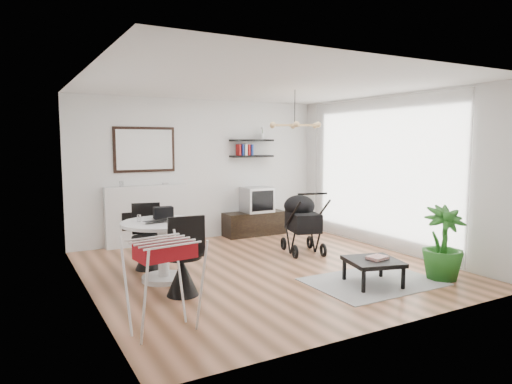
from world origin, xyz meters
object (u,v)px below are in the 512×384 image
stroller (302,225)px  potted_plant (443,243)px  coffee_table (373,262)px  dining_table (163,242)px  crt_tv (257,199)px  fireplace (147,208)px  tv_console (254,223)px  drying_rack (164,284)px

stroller → potted_plant: (0.79, -2.24, 0.04)m
stroller → coffee_table: bearing=-81.7°
dining_table → crt_tv: bearing=38.7°
fireplace → stroller: fireplace is taller
tv_console → crt_tv: bearing=-3.2°
tv_console → dining_table: (-2.56, -2.10, 0.30)m
tv_console → crt_tv: crt_tv is taller
fireplace → tv_console: bearing=-4.1°
tv_console → coffee_table: size_ratio=1.59×
stroller → potted_plant: 2.37m
crt_tv → fireplace: bearing=175.9°
fireplace → stroller: 2.84m
potted_plant → dining_table: bearing=151.9°
fireplace → stroller: (2.17, -1.81, -0.22)m
drying_rack → potted_plant: potted_plant is taller
stroller → dining_table: bearing=-155.6°
stroller → fireplace: bearing=154.9°
drying_rack → potted_plant: 3.90m
tv_console → dining_table: 3.32m
drying_rack → fireplace: bearing=69.1°
potted_plant → crt_tv: bearing=101.0°
crt_tv → coffee_table: 3.66m
tv_console → drying_rack: size_ratio=1.33×
fireplace → coffee_table: size_ratio=2.72×
dining_table → potted_plant: 3.82m
fireplace → drying_rack: fireplace is taller
coffee_table → potted_plant: potted_plant is taller
crt_tv → dining_table: size_ratio=0.52×
dining_table → coffee_table: bearing=-33.1°
dining_table → stroller: bearing=9.6°
dining_table → drying_rack: 1.76m
crt_tv → drying_rack: bearing=-129.8°
fireplace → drying_rack: 4.04m
coffee_table → tv_console: bearing=86.8°
tv_console → dining_table: bearing=-140.7°
dining_table → potted_plant: (3.37, -1.80, -0.03)m
tv_console → drying_rack: drying_rack is taller
coffee_table → potted_plant: bearing=-14.5°
tv_console → stroller: bearing=-89.2°
tv_console → coffee_table: (-0.20, -3.63, 0.07)m
potted_plant → fireplace: bearing=126.2°
stroller → coffee_table: 1.99m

